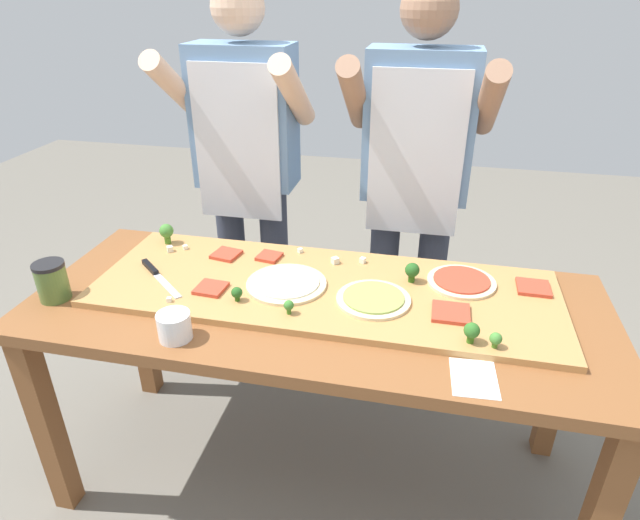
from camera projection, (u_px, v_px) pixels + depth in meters
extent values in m
plane|color=#6B665B|center=(317.00, 473.00, 2.03)|extent=(8.00, 8.00, 0.00)
cube|color=brown|center=(47.00, 425.00, 1.75)|extent=(0.07, 0.07, 0.73)
cube|color=brown|center=(141.00, 322.00, 2.28)|extent=(0.07, 0.07, 0.73)
cube|color=brown|center=(558.00, 377.00, 1.96)|extent=(0.07, 0.07, 0.73)
cube|color=brown|center=(317.00, 307.00, 1.68)|extent=(1.80, 0.73, 0.04)
cube|color=#B27F47|center=(324.00, 288.00, 1.72)|extent=(1.47, 0.52, 0.02)
cube|color=#B7BABF|center=(167.00, 286.00, 1.71)|extent=(0.15, 0.13, 0.00)
cube|color=black|center=(150.00, 267.00, 1.81)|extent=(0.09, 0.09, 0.02)
cylinder|color=beige|center=(286.00, 284.00, 1.71)|extent=(0.26, 0.26, 0.01)
cylinder|color=silver|center=(286.00, 282.00, 1.71)|extent=(0.21, 0.21, 0.01)
cylinder|color=beige|center=(461.00, 282.00, 1.72)|extent=(0.22, 0.22, 0.01)
cylinder|color=#BC3D28|center=(462.00, 280.00, 1.72)|extent=(0.18, 0.18, 0.01)
cylinder|color=beige|center=(373.00, 299.00, 1.63)|extent=(0.23, 0.23, 0.01)
cylinder|color=#899E4C|center=(374.00, 297.00, 1.63)|extent=(0.19, 0.19, 0.01)
cube|color=#BC3D28|center=(226.00, 254.00, 1.89)|extent=(0.10, 0.10, 0.01)
cube|color=#BC3D28|center=(211.00, 288.00, 1.69)|extent=(0.10, 0.10, 0.01)
cube|color=#BC3D28|center=(451.00, 313.00, 1.56)|extent=(0.11, 0.11, 0.01)
cube|color=#BC3D28|center=(269.00, 256.00, 1.88)|extent=(0.09, 0.09, 0.01)
cube|color=#BC3D28|center=(533.00, 288.00, 1.69)|extent=(0.10, 0.10, 0.01)
cylinder|color=#487A23|center=(168.00, 239.00, 1.98)|extent=(0.02, 0.02, 0.03)
sphere|color=#427F33|center=(166.00, 231.00, 1.96)|extent=(0.05, 0.05, 0.05)
cylinder|color=#487A23|center=(495.00, 345.00, 1.42)|extent=(0.02, 0.02, 0.02)
sphere|color=#427F33|center=(496.00, 338.00, 1.41)|extent=(0.03, 0.03, 0.03)
cylinder|color=#366618|center=(470.00, 339.00, 1.44)|extent=(0.02, 0.02, 0.02)
sphere|color=#2D6623|center=(472.00, 330.00, 1.43)|extent=(0.04, 0.04, 0.04)
cylinder|color=#2C5915|center=(237.00, 298.00, 1.63)|extent=(0.02, 0.02, 0.02)
sphere|color=#23561E|center=(237.00, 292.00, 1.62)|extent=(0.03, 0.03, 0.03)
cylinder|color=#3F7220|center=(289.00, 311.00, 1.57)|extent=(0.01, 0.01, 0.02)
sphere|color=#38752D|center=(289.00, 305.00, 1.56)|extent=(0.03, 0.03, 0.03)
cylinder|color=#2C5915|center=(412.00, 278.00, 1.73)|extent=(0.02, 0.02, 0.03)
sphere|color=#23561E|center=(412.00, 270.00, 1.72)|extent=(0.05, 0.05, 0.05)
cube|color=silver|center=(335.00, 261.00, 1.84)|extent=(0.03, 0.03, 0.02)
cube|color=white|center=(363.00, 260.00, 1.85)|extent=(0.02, 0.02, 0.02)
cube|color=silver|center=(170.00, 249.00, 1.92)|extent=(0.03, 0.03, 0.02)
cube|color=white|center=(300.00, 250.00, 1.92)|extent=(0.02, 0.02, 0.02)
cube|color=white|center=(185.00, 247.00, 1.94)|extent=(0.02, 0.02, 0.01)
cube|color=white|center=(169.00, 300.00, 1.62)|extent=(0.02, 0.02, 0.01)
cylinder|color=white|center=(174.00, 326.00, 1.48)|extent=(0.09, 0.09, 0.08)
cylinder|color=white|center=(175.00, 331.00, 1.49)|extent=(0.08, 0.08, 0.04)
cylinder|color=#517033|center=(52.00, 283.00, 1.66)|extent=(0.09, 0.09, 0.11)
cylinder|color=black|center=(48.00, 265.00, 1.63)|extent=(0.10, 0.10, 0.01)
cube|color=white|center=(474.00, 378.00, 1.35)|extent=(0.12, 0.16, 0.00)
cylinder|color=#333847|center=(234.00, 274.00, 2.47)|extent=(0.12, 0.12, 0.90)
cylinder|color=#333847|center=(276.00, 279.00, 2.43)|extent=(0.12, 0.12, 0.90)
cube|color=#6689B2|center=(245.00, 117.00, 2.12)|extent=(0.40, 0.20, 0.55)
cube|color=silver|center=(237.00, 145.00, 2.06)|extent=(0.34, 0.01, 0.60)
cylinder|color=#DBB293|center=(176.00, 88.00, 2.02)|extent=(0.08, 0.39, 0.31)
cylinder|color=#DBB293|center=(294.00, 93.00, 1.93)|extent=(0.08, 0.39, 0.31)
sphere|color=#DBB293|center=(238.00, 7.00, 1.93)|extent=(0.20, 0.20, 0.20)
cylinder|color=#333847|center=(382.00, 290.00, 2.34)|extent=(0.12, 0.12, 0.90)
cylinder|color=#333847|center=(428.00, 295.00, 2.30)|extent=(0.12, 0.12, 0.90)
cube|color=#6689B2|center=(419.00, 126.00, 1.99)|extent=(0.40, 0.20, 0.55)
cube|color=silver|center=(416.00, 156.00, 1.93)|extent=(0.34, 0.01, 0.60)
cylinder|color=#997056|center=(355.00, 95.00, 1.89)|extent=(0.08, 0.39, 0.31)
cylinder|color=#997056|center=(490.00, 101.00, 1.80)|extent=(0.08, 0.39, 0.31)
sphere|color=#997056|center=(429.00, 9.00, 1.80)|extent=(0.20, 0.20, 0.20)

